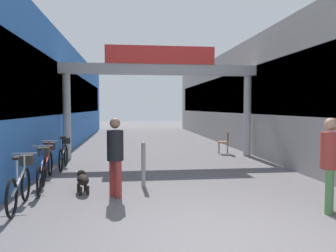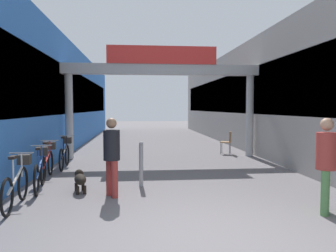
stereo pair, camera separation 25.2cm
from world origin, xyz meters
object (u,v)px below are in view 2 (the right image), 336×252
bicycle_silver_nearest (17,183)px  cafe_chair_wood_nearer (228,140)px  dog_on_leash (80,179)px  bicycle_black_farthest (65,154)px  bicycle_red_third (48,162)px  bollard_post_metal (141,164)px  pedestrian_with_dog (112,152)px  bicycle_blue_second (40,170)px  pedestrian_companion (326,159)px

bicycle_silver_nearest → cafe_chair_wood_nearer: bicycle_silver_nearest is taller
dog_on_leash → bicycle_black_farthest: bearing=107.6°
bicycle_red_third → bollard_post_metal: (2.42, -1.12, 0.10)m
dog_on_leash → bicycle_black_farthest: (-0.96, 3.01, 0.15)m
dog_on_leash → bicycle_red_third: size_ratio=0.39×
dog_on_leash → cafe_chair_wood_nearer: cafe_chair_wood_nearer is taller
bicycle_red_third → bollard_post_metal: 2.67m
bicycle_silver_nearest → bollard_post_metal: (2.34, 1.32, 0.10)m
bicycle_red_third → cafe_chair_wood_nearer: (5.94, 3.95, 0.10)m
pedestrian_with_dog → bicycle_red_third: bearing=132.9°
dog_on_leash → bollard_post_metal: 1.42m
pedestrian_with_dog → dog_on_leash: size_ratio=2.48×
bicycle_silver_nearest → bicycle_red_third: 2.44m
bicycle_blue_second → bollard_post_metal: 2.28m
dog_on_leash → bollard_post_metal: (1.34, 0.39, 0.25)m
bicycle_blue_second → bicycle_red_third: same height
dog_on_leash → bicycle_silver_nearest: bicycle_silver_nearest is taller
dog_on_leash → bollard_post_metal: bearing=16.1°
pedestrian_with_dog → bollard_post_metal: pedestrian_with_dog is taller
pedestrian_with_dog → bicycle_blue_second: pedestrian_with_dog is taller
pedestrian_with_dog → bicycle_blue_second: size_ratio=0.97×
pedestrian_with_dog → bicycle_red_third: (-1.81, 1.94, -0.49)m
pedestrian_with_dog → dog_on_leash: pedestrian_with_dog is taller
bollard_post_metal → bicycle_blue_second: bearing=-179.0°
pedestrian_companion → cafe_chair_wood_nearer: bearing=87.2°
bicycle_black_farthest → dog_on_leash: bearing=-72.4°
pedestrian_companion → bollard_post_metal: 3.93m
bicycle_blue_second → bollard_post_metal: bollard_post_metal is taller
bicycle_silver_nearest → cafe_chair_wood_nearer: (5.85, 6.39, 0.10)m
pedestrian_with_dog → bicycle_blue_second: 1.90m
bicycle_silver_nearest → bicycle_red_third: same height
pedestrian_with_dog → bicycle_blue_second: (-1.66, 0.78, -0.49)m
dog_on_leash → bicycle_blue_second: (-0.94, 0.35, 0.15)m
bicycle_silver_nearest → bollard_post_metal: size_ratio=1.61×
bollard_post_metal → cafe_chair_wood_nearer: size_ratio=1.18×
bicycle_blue_second → bicycle_red_third: (-0.14, 1.16, 0.00)m
cafe_chair_wood_nearer → bicycle_red_third: bearing=-146.4°
bicycle_black_farthest → bollard_post_metal: 3.49m
bicycle_silver_nearest → pedestrian_with_dog: bearing=16.0°
dog_on_leash → bicycle_black_farthest: bicycle_black_farthest is taller
bicycle_black_farthest → bollard_post_metal: bollard_post_metal is taller
pedestrian_with_dog → bicycle_black_farthest: pedestrian_with_dog is taller
bicycle_silver_nearest → bollard_post_metal: bearing=29.4°
pedestrian_with_dog → bollard_post_metal: (0.62, 0.82, -0.40)m
bicycle_black_farthest → bicycle_red_third: bearing=-94.8°
pedestrian_companion → cafe_chair_wood_nearer: (0.36, 7.38, -0.41)m
bicycle_black_farthest → pedestrian_with_dog: bearing=-64.0°
bicycle_blue_second → pedestrian_with_dog: bearing=-25.2°
bicycle_red_third → bollard_post_metal: bearing=-24.8°
bicycle_black_farthest → bollard_post_metal: size_ratio=1.61×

